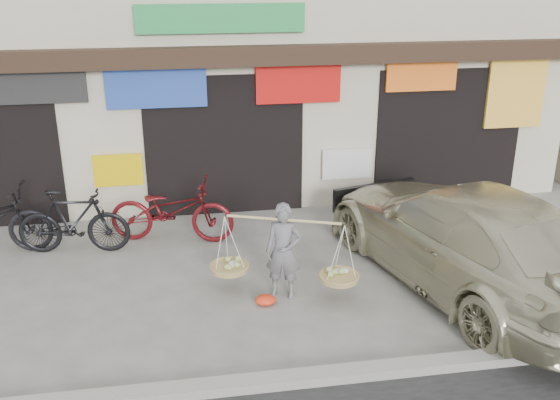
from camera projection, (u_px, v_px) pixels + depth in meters
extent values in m
plane|color=gray|center=(247.00, 300.00, 9.12)|extent=(70.00, 70.00, 0.00)
cube|color=gray|center=(267.00, 382.00, 7.25)|extent=(70.00, 0.25, 0.12)
cube|color=beige|center=(211.00, 16.00, 13.85)|extent=(14.00, 6.00, 7.00)
cube|color=black|center=(222.00, 56.00, 11.11)|extent=(14.00, 0.35, 0.35)
cube|color=black|center=(224.00, 143.00, 12.09)|extent=(3.00, 0.60, 2.70)
cube|color=black|center=(443.00, 133.00, 12.77)|extent=(3.00, 0.60, 2.70)
cube|color=black|center=(39.00, 86.00, 10.85)|extent=(1.60, 0.08, 0.60)
cube|color=#2545A3|center=(156.00, 89.00, 11.19)|extent=(1.80, 0.08, 0.70)
cube|color=red|center=(298.00, 84.00, 11.58)|extent=(1.60, 0.08, 0.70)
cube|color=orange|center=(421.00, 75.00, 11.92)|extent=(1.40, 0.08, 0.60)
cube|color=yellow|center=(516.00, 93.00, 12.36)|extent=(1.20, 0.08, 1.40)
cube|color=yellow|center=(118.00, 170.00, 11.60)|extent=(0.90, 0.08, 0.60)
cube|color=silver|center=(347.00, 164.00, 12.31)|extent=(1.00, 0.08, 0.60)
cube|color=#259145|center=(221.00, 18.00, 10.94)|extent=(3.00, 0.08, 0.50)
imported|color=slate|center=(283.00, 251.00, 8.99)|extent=(0.61, 0.51, 1.45)
cylinder|color=tan|center=(284.00, 220.00, 8.82)|extent=(1.56, 0.60, 0.04)
cylinder|color=tan|center=(229.00, 268.00, 9.26)|extent=(0.56, 0.56, 0.07)
ellipsoid|color=#A5BF66|center=(229.00, 264.00, 9.23)|extent=(0.39, 0.39, 0.10)
cylinder|color=tan|center=(339.00, 277.00, 8.97)|extent=(0.56, 0.56, 0.07)
ellipsoid|color=#A5BF66|center=(339.00, 274.00, 8.95)|extent=(0.39, 0.39, 0.10)
imported|color=black|center=(73.00, 222.00, 10.43)|extent=(1.91, 0.74, 1.12)
imported|color=#540E12|center=(172.00, 210.00, 10.87)|extent=(2.29, 1.23, 1.14)
imported|color=#C0BC9A|center=(466.00, 235.00, 9.35)|extent=(3.47, 5.81, 1.58)
cube|color=black|center=(374.00, 195.00, 11.64)|extent=(1.67, 0.51, 0.45)
cube|color=silver|center=(372.00, 199.00, 11.74)|extent=(0.44, 0.13, 0.12)
ellipsoid|color=red|center=(266.00, 300.00, 8.99)|extent=(0.31, 0.25, 0.14)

